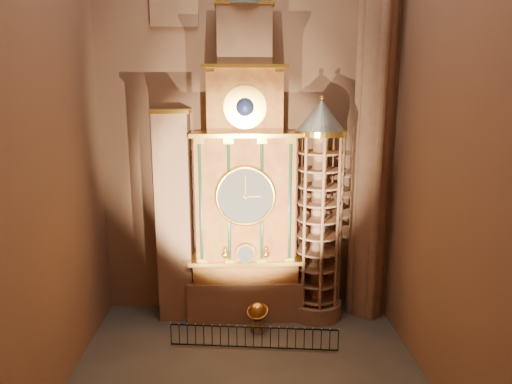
{
  "coord_description": "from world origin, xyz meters",
  "views": [
    {
      "loc": [
        -0.21,
        -16.3,
        10.83
      ],
      "look_at": [
        0.45,
        3.0,
        6.71
      ],
      "focal_mm": 32.0,
      "sensor_mm": 36.0,
      "label": 1
    }
  ],
  "objects_px": {
    "astronomical_clock": "(245,184)",
    "celestial_globe": "(257,314)",
    "iron_railing": "(254,338)",
    "portrait_tower": "(175,216)",
    "stair_turret": "(318,213)"
  },
  "relations": [
    {
      "from": "astronomical_clock",
      "to": "celestial_globe",
      "type": "xyz_separation_m",
      "value": [
        0.52,
        -1.79,
        -5.82
      ]
    },
    {
      "from": "celestial_globe",
      "to": "iron_railing",
      "type": "height_order",
      "value": "celestial_globe"
    },
    {
      "from": "celestial_globe",
      "to": "iron_railing",
      "type": "xyz_separation_m",
      "value": [
        -0.22,
        -1.5,
        -0.32
      ]
    },
    {
      "from": "iron_railing",
      "to": "celestial_globe",
      "type": "bearing_deg",
      "value": 81.49
    },
    {
      "from": "portrait_tower",
      "to": "iron_railing",
      "type": "height_order",
      "value": "portrait_tower"
    },
    {
      "from": "portrait_tower",
      "to": "celestial_globe",
      "type": "height_order",
      "value": "portrait_tower"
    },
    {
      "from": "portrait_tower",
      "to": "stair_turret",
      "type": "height_order",
      "value": "stair_turret"
    },
    {
      "from": "portrait_tower",
      "to": "iron_railing",
      "type": "distance_m",
      "value": 6.77
    },
    {
      "from": "portrait_tower",
      "to": "iron_railing",
      "type": "xyz_separation_m",
      "value": [
        3.7,
        -3.31,
        -4.61
      ]
    },
    {
      "from": "portrait_tower",
      "to": "celestial_globe",
      "type": "xyz_separation_m",
      "value": [
        3.92,
        -1.81,
        -4.29
      ]
    },
    {
      "from": "astronomical_clock",
      "to": "celestial_globe",
      "type": "height_order",
      "value": "astronomical_clock"
    },
    {
      "from": "astronomical_clock",
      "to": "iron_railing",
      "type": "xyz_separation_m",
      "value": [
        0.3,
        -3.29,
        -6.14
      ]
    },
    {
      "from": "astronomical_clock",
      "to": "portrait_tower",
      "type": "bearing_deg",
      "value": 179.71
    },
    {
      "from": "portrait_tower",
      "to": "celestial_globe",
      "type": "bearing_deg",
      "value": -24.72
    },
    {
      "from": "astronomical_clock",
      "to": "portrait_tower",
      "type": "relative_size",
      "value": 1.64
    }
  ]
}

